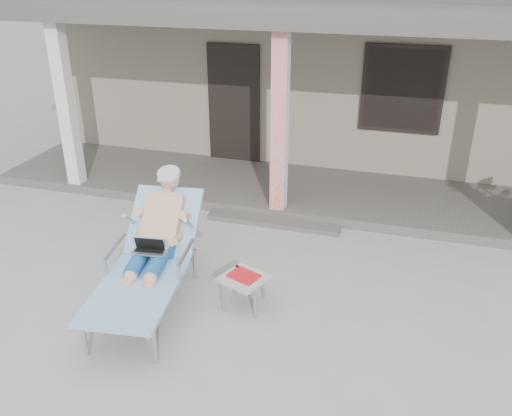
% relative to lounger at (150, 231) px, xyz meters
% --- Properties ---
extents(ground, '(60.00, 60.00, 0.00)m').
position_rel_lounger_xyz_m(ground, '(0.85, 0.35, -0.88)').
color(ground, '#9E9E99').
rests_on(ground, ground).
extents(house, '(10.40, 5.40, 3.30)m').
position_rel_lounger_xyz_m(house, '(0.85, 6.85, 0.79)').
color(house, gray).
rests_on(house, ground).
extents(porch_deck, '(10.00, 2.00, 0.15)m').
position_rel_lounger_xyz_m(porch_deck, '(0.85, 3.35, -0.80)').
color(porch_deck, '#605B56').
rests_on(porch_deck, ground).
extents(porch_overhang, '(10.00, 2.30, 2.85)m').
position_rel_lounger_xyz_m(porch_overhang, '(0.85, 3.30, 1.91)').
color(porch_overhang, silver).
rests_on(porch_overhang, porch_deck).
extents(porch_step, '(2.00, 0.30, 0.07)m').
position_rel_lounger_xyz_m(porch_step, '(0.85, 2.20, -0.84)').
color(porch_step, '#605B56').
rests_on(porch_step, ground).
extents(lounger, '(1.09, 2.26, 1.43)m').
position_rel_lounger_xyz_m(lounger, '(0.00, 0.00, 0.00)').
color(lounger, '#B7B7BC').
rests_on(lounger, ground).
extents(side_table, '(0.59, 0.59, 0.41)m').
position_rel_lounger_xyz_m(side_table, '(1.05, 0.13, -0.53)').
color(side_table, '#B1B2AD').
rests_on(side_table, ground).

